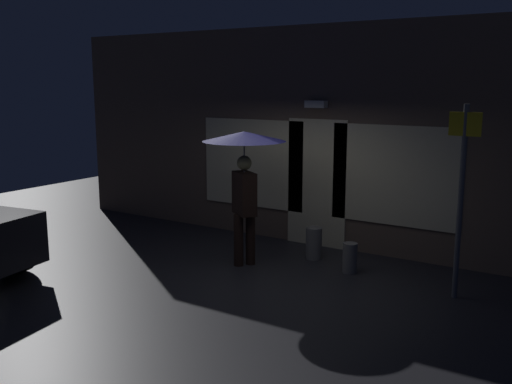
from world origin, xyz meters
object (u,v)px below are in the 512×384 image
(sidewalk_bollard, at_px, (350,258))
(sidewalk_bollard_2, at_px, (314,243))
(street_sign_post, at_px, (461,191))
(person_with_umbrella, at_px, (244,160))

(sidewalk_bollard, height_order, sidewalk_bollard_2, sidewalk_bollard_2)
(street_sign_post, distance_m, sidewalk_bollard, 2.00)
(street_sign_post, xyz_separation_m, sidewalk_bollard_2, (-2.36, 0.54, -1.18))
(street_sign_post, height_order, sidewalk_bollard, street_sign_post)
(person_with_umbrella, xyz_separation_m, sidewalk_bollard_2, (0.76, 0.88, -1.40))
(sidewalk_bollard, distance_m, sidewalk_bollard_2, 0.85)
(person_with_umbrella, xyz_separation_m, sidewalk_bollard, (1.54, 0.54, -1.43))
(person_with_umbrella, distance_m, street_sign_post, 3.15)
(street_sign_post, relative_size, sidewalk_bollard_2, 4.95)
(sidewalk_bollard_2, bearing_deg, person_with_umbrella, -130.77)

